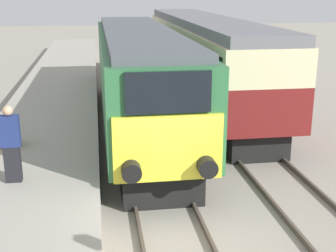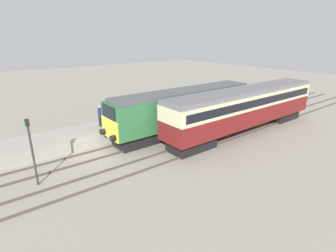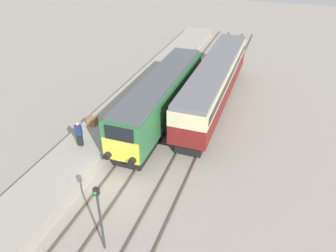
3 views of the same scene
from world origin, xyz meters
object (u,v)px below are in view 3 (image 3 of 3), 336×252
object	(u,v)px
person_on_platform	(79,134)
signal_post	(100,214)
locomotive	(161,96)
passenger_carriage	(215,80)
luggage_crate	(92,121)

from	to	relation	value
person_on_platform	signal_post	bearing A→B (deg)	-50.47
locomotive	person_on_platform	distance (m)	7.33
passenger_carriage	person_on_platform	bearing A→B (deg)	-123.47
passenger_carriage	person_on_platform	xyz separation A→B (m)	(-6.93, -10.47, -0.60)
passenger_carriage	signal_post	bearing A→B (deg)	-95.78
passenger_carriage	luggage_crate	distance (m)	10.94
person_on_platform	luggage_crate	size ratio (longest dim) A/B	2.60
signal_post	luggage_crate	size ratio (longest dim) A/B	5.66
locomotive	signal_post	size ratio (longest dim) A/B	3.78
passenger_carriage	luggage_crate	world-z (taller)	passenger_carriage
locomotive	signal_post	world-z (taller)	signal_post
locomotive	luggage_crate	bearing A→B (deg)	-137.82
passenger_carriage	signal_post	size ratio (longest dim) A/B	4.30
passenger_carriage	luggage_crate	bearing A→B (deg)	-134.01
person_on_platform	luggage_crate	world-z (taller)	person_on_platform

